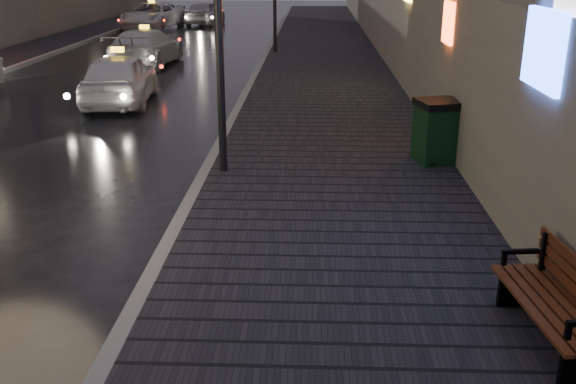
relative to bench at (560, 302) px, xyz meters
name	(u,v)px	position (x,y,z in m)	size (l,w,h in m)	color
sidewalk	(325,57)	(-2.02, 20.40, -0.52)	(4.60, 58.00, 0.15)	black
curb	(265,57)	(-4.42, 20.40, -0.52)	(0.20, 58.00, 0.15)	slate
sidewalk_far	(16,55)	(-14.62, 20.40, -0.52)	(2.40, 58.00, 0.15)	black
curb_far	(48,56)	(-13.32, 20.40, -0.52)	(0.20, 58.00, 0.15)	slate
bench	(560,302)	(0.00, 0.00, 0.00)	(0.78, 1.79, 0.89)	black
trash_bin	(437,131)	(-0.12, 6.12, 0.16)	(0.94, 0.94, 1.18)	black
taxi_near	(120,78)	(-7.77, 11.74, 0.11)	(1.66, 4.12, 1.40)	silver
taxi_mid	(146,47)	(-8.74, 18.48, 0.08)	(1.90, 4.67, 1.35)	silver
taxi_far	(152,16)	(-11.74, 31.98, 0.14)	(2.43, 5.26, 1.46)	silver
car_far	(205,13)	(-9.11, 34.44, 0.11)	(1.67, 4.15, 1.41)	#A5A6AE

